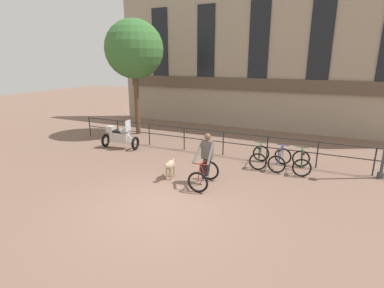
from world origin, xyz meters
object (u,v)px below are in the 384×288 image
Objects in this scene: parked_motorcycle at (120,137)px; parked_bicycle_near_lamp at (260,157)px; dog at (170,166)px; parked_bicycle_mid_right at (301,162)px; cyclist_with_bike at (206,162)px; parked_bicycle_mid_left at (280,159)px.

parked_motorcycle reaches higher than parked_bicycle_near_lamp.
parked_bicycle_near_lamp is (6.39, 0.42, -0.20)m from parked_motorcycle.
dog is at bearing -126.58° from parked_motorcycle.
dog is 0.72× the size of parked_bicycle_mid_right.
cyclist_with_bike is 1.43× the size of parked_bicycle_mid_right.
cyclist_with_bike is 3.78m from parked_bicycle_mid_right.
parked_bicycle_mid_right is (4.04, 2.63, -0.11)m from dog.
parked_bicycle_mid_left is at bearing -93.64° from parked_motorcycle.
cyclist_with_bike is 5.62m from parked_motorcycle.
dog is (-1.30, -0.06, -0.30)m from cyclist_with_bike.
parked_motorcycle reaches higher than dog.
parked_motorcycle is 7.95m from parked_bicycle_mid_right.
cyclist_with_bike is 2.00× the size of dog.
cyclist_with_bike reaches higher than parked_motorcycle.
parked_bicycle_mid_right is at bearing -176.66° from parked_bicycle_mid_left.
cyclist_with_bike is 1.48× the size of parked_bicycle_mid_left.
parked_motorcycle is 1.53× the size of parked_bicycle_mid_left.
cyclist_with_bike reaches higher than parked_bicycle_mid_right.
cyclist_with_bike is 2.86m from parked_bicycle_near_lamp.
parked_bicycle_near_lamp is 1.54m from parked_bicycle_mid_right.
parked_motorcycle reaches higher than parked_bicycle_mid_right.
parked_bicycle_mid_right reaches higher than dog.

